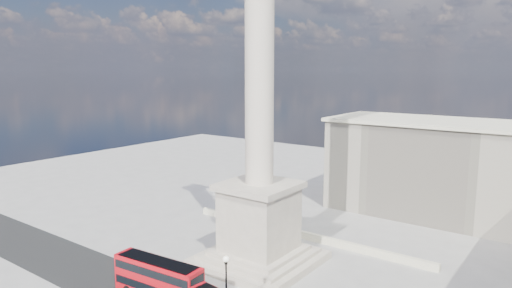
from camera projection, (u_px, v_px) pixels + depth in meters
The scene contains 6 objects.
ground at pixel (235, 276), 56.13m from camera, with size 180.00×180.00×0.00m, color gray.
nelsons_column at pixel (259, 167), 58.02m from camera, with size 14.00×14.00×49.85m.
balustrade_wall at pixel (302, 235), 68.74m from camera, with size 40.00×0.60×1.10m, color beige.
building_northeast at pixel (483, 173), 74.81m from camera, with size 51.00×17.00×16.60m.
red_bus_a at pixel (159, 279), 50.18m from camera, with size 11.24×3.45×4.49m.
victorian_lamp at pixel (226, 283), 45.34m from camera, with size 0.60×0.60×6.98m.
Camera 1 is at (33.42, -40.93, 25.11)m, focal length 32.00 mm.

